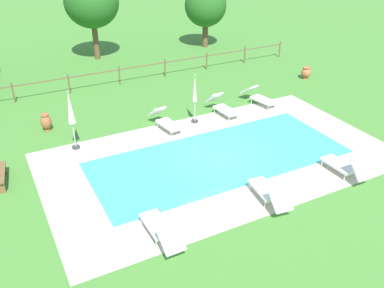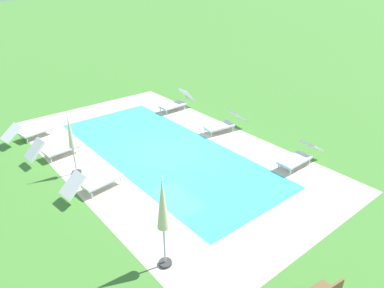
{
  "view_description": "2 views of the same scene",
  "coord_description": "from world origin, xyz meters",
  "px_view_note": "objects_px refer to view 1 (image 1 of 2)",
  "views": [
    {
      "loc": [
        -7.43,
        -11.88,
        8.25
      ],
      "look_at": [
        -0.95,
        0.5,
        0.6
      ],
      "focal_mm": 39.13,
      "sensor_mm": 36.0,
      "label": 1
    },
    {
      "loc": [
        -10.03,
        6.86,
        6.38
      ],
      "look_at": [
        -1.32,
        -0.31,
        0.76
      ],
      "focal_mm": 33.1,
      "sensor_mm": 36.0,
      "label": 2
    }
  ],
  "objects_px": {
    "sun_lounger_south_mid": "(269,192)",
    "patio_umbrella_closed_row_mid_west": "(195,94)",
    "sun_lounger_north_far": "(222,107)",
    "patio_umbrella_closed_row_west": "(71,111)",
    "tree_centre": "(206,6)",
    "sun_lounger_north_end": "(160,229)",
    "terracotta_urn_by_tree": "(46,122)",
    "sun_lounger_south_near_corner": "(259,97)",
    "tree_far_west": "(91,2)",
    "terracotta_urn_near_fence": "(306,72)",
    "sun_lounger_north_mid": "(345,166)",
    "sun_lounger_north_near_steps": "(165,121)"
  },
  "relations": [
    {
      "from": "sun_lounger_south_mid",
      "to": "terracotta_urn_near_fence",
      "type": "relative_size",
      "value": 2.98
    },
    {
      "from": "tree_centre",
      "to": "patio_umbrella_closed_row_west",
      "type": "bearing_deg",
      "value": -138.29
    },
    {
      "from": "sun_lounger_north_end",
      "to": "terracotta_urn_by_tree",
      "type": "height_order",
      "value": "terracotta_urn_by_tree"
    },
    {
      "from": "sun_lounger_north_near_steps",
      "to": "tree_centre",
      "type": "relative_size",
      "value": 0.48
    },
    {
      "from": "terracotta_urn_by_tree",
      "to": "tree_far_west",
      "type": "distance_m",
      "value": 10.91
    },
    {
      "from": "sun_lounger_north_near_steps",
      "to": "sun_lounger_north_mid",
      "type": "distance_m",
      "value": 7.63
    },
    {
      "from": "sun_lounger_north_mid",
      "to": "sun_lounger_south_near_corner",
      "type": "relative_size",
      "value": 0.9
    },
    {
      "from": "sun_lounger_north_far",
      "to": "patio_umbrella_closed_row_west",
      "type": "height_order",
      "value": "patio_umbrella_closed_row_west"
    },
    {
      "from": "terracotta_urn_by_tree",
      "to": "tree_far_west",
      "type": "xyz_separation_m",
      "value": [
        4.95,
        9.2,
        3.14
      ]
    },
    {
      "from": "tree_far_west",
      "to": "tree_centre",
      "type": "xyz_separation_m",
      "value": [
        7.64,
        -0.75,
        -0.74
      ]
    },
    {
      "from": "patio_umbrella_closed_row_west",
      "to": "tree_centre",
      "type": "bearing_deg",
      "value": 41.71
    },
    {
      "from": "sun_lounger_north_mid",
      "to": "sun_lounger_south_mid",
      "type": "xyz_separation_m",
      "value": [
        -3.38,
        -0.03,
        -0.02
      ]
    },
    {
      "from": "patio_umbrella_closed_row_mid_west",
      "to": "patio_umbrella_closed_row_west",
      "type": "bearing_deg",
      "value": 179.1
    },
    {
      "from": "sun_lounger_south_mid",
      "to": "tree_centre",
      "type": "relative_size",
      "value": 0.48
    },
    {
      "from": "sun_lounger_south_near_corner",
      "to": "tree_far_west",
      "type": "relative_size",
      "value": 0.4
    },
    {
      "from": "terracotta_urn_near_fence",
      "to": "tree_far_west",
      "type": "height_order",
      "value": "tree_far_west"
    },
    {
      "from": "sun_lounger_south_mid",
      "to": "patio_umbrella_closed_row_west",
      "type": "distance_m",
      "value": 8.12
    },
    {
      "from": "sun_lounger_north_near_steps",
      "to": "patio_umbrella_closed_row_west",
      "type": "relative_size",
      "value": 0.82
    },
    {
      "from": "sun_lounger_north_end",
      "to": "patio_umbrella_closed_row_west",
      "type": "bearing_deg",
      "value": 97.42
    },
    {
      "from": "sun_lounger_north_mid",
      "to": "patio_umbrella_closed_row_west",
      "type": "distance_m",
      "value": 10.43
    },
    {
      "from": "terracotta_urn_near_fence",
      "to": "sun_lounger_north_near_steps",
      "type": "bearing_deg",
      "value": -167.8
    },
    {
      "from": "sun_lounger_north_far",
      "to": "patio_umbrella_closed_row_mid_west",
      "type": "height_order",
      "value": "patio_umbrella_closed_row_mid_west"
    },
    {
      "from": "sun_lounger_south_near_corner",
      "to": "sun_lounger_north_end",
      "type": "bearing_deg",
      "value": -140.75
    },
    {
      "from": "sun_lounger_south_mid",
      "to": "tree_far_west",
      "type": "xyz_separation_m",
      "value": [
        -0.45,
        17.85,
        3.19
      ]
    },
    {
      "from": "patio_umbrella_closed_row_west",
      "to": "terracotta_urn_near_fence",
      "type": "bearing_deg",
      "value": 8.48
    },
    {
      "from": "sun_lounger_north_far",
      "to": "sun_lounger_north_end",
      "type": "height_order",
      "value": "sun_lounger_north_far"
    },
    {
      "from": "sun_lounger_south_near_corner",
      "to": "tree_far_west",
      "type": "xyz_separation_m",
      "value": [
        -4.95,
        11.04,
        3.19
      ]
    },
    {
      "from": "sun_lounger_south_mid",
      "to": "tree_centre",
      "type": "height_order",
      "value": "tree_centre"
    },
    {
      "from": "sun_lounger_south_mid",
      "to": "tree_far_west",
      "type": "distance_m",
      "value": 18.14
    },
    {
      "from": "sun_lounger_north_end",
      "to": "patio_umbrella_closed_row_mid_west",
      "type": "xyz_separation_m",
      "value": [
        4.53,
        6.44,
        1.01
      ]
    },
    {
      "from": "sun_lounger_north_end",
      "to": "terracotta_urn_near_fence",
      "type": "relative_size",
      "value": 2.95
    },
    {
      "from": "sun_lounger_north_far",
      "to": "terracotta_urn_by_tree",
      "type": "relative_size",
      "value": 2.51
    },
    {
      "from": "sun_lounger_south_near_corner",
      "to": "tree_far_west",
      "type": "distance_m",
      "value": 12.52
    },
    {
      "from": "sun_lounger_south_near_corner",
      "to": "terracotta_urn_by_tree",
      "type": "relative_size",
      "value": 2.65
    },
    {
      "from": "sun_lounger_north_end",
      "to": "sun_lounger_north_mid",
      "type": "bearing_deg",
      "value": 0.3
    },
    {
      "from": "sun_lounger_north_far",
      "to": "sun_lounger_south_mid",
      "type": "relative_size",
      "value": 0.96
    },
    {
      "from": "sun_lounger_south_near_corner",
      "to": "terracotta_urn_near_fence",
      "type": "distance_m",
      "value": 4.86
    },
    {
      "from": "sun_lounger_north_end",
      "to": "sun_lounger_south_near_corner",
      "type": "xyz_separation_m",
      "value": [
        8.34,
        6.82,
        0.01
      ]
    },
    {
      "from": "sun_lounger_south_mid",
      "to": "patio_umbrella_closed_row_mid_west",
      "type": "xyz_separation_m",
      "value": [
        0.69,
        6.42,
        1.0
      ]
    },
    {
      "from": "sun_lounger_south_mid",
      "to": "terracotta_urn_by_tree",
      "type": "bearing_deg",
      "value": 122.01
    },
    {
      "from": "sun_lounger_north_mid",
      "to": "patio_umbrella_closed_row_mid_west",
      "type": "xyz_separation_m",
      "value": [
        -2.69,
        6.4,
        0.98
      ]
    },
    {
      "from": "sun_lounger_north_near_steps",
      "to": "sun_lounger_north_far",
      "type": "relative_size",
      "value": 1.03
    },
    {
      "from": "terracotta_urn_by_tree",
      "to": "terracotta_urn_near_fence",
      "type": "bearing_deg",
      "value": -0.38
    },
    {
      "from": "terracotta_urn_near_fence",
      "to": "tree_far_west",
      "type": "distance_m",
      "value": 13.66
    },
    {
      "from": "tree_centre",
      "to": "sun_lounger_north_near_steps",
      "type": "bearing_deg",
      "value": -126.69
    },
    {
      "from": "sun_lounger_north_end",
      "to": "sun_lounger_south_mid",
      "type": "height_order",
      "value": "sun_lounger_south_mid"
    },
    {
      "from": "patio_umbrella_closed_row_west",
      "to": "sun_lounger_south_near_corner",
      "type": "bearing_deg",
      "value": 1.83
    },
    {
      "from": "sun_lounger_north_near_steps",
      "to": "sun_lounger_south_mid",
      "type": "xyz_separation_m",
      "value": [
        0.75,
        -6.44,
        -0.0
      ]
    },
    {
      "from": "sun_lounger_north_end",
      "to": "sun_lounger_south_mid",
      "type": "xyz_separation_m",
      "value": [
        3.84,
        0.01,
        0.01
      ]
    },
    {
      "from": "patio_umbrella_closed_row_west",
      "to": "patio_umbrella_closed_row_mid_west",
      "type": "xyz_separation_m",
      "value": [
        5.38,
        -0.08,
        -0.26
      ]
    }
  ]
}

